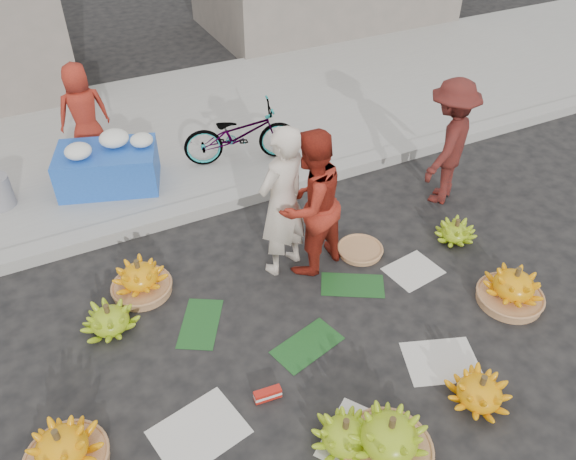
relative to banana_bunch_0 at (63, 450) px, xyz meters
name	(u,v)px	position (x,y,z in m)	size (l,w,h in m)	color
ground	(307,327)	(2.29, 0.40, -0.18)	(80.00, 80.00, 0.00)	black
curb	(223,202)	(2.29, 2.60, -0.11)	(40.00, 0.25, 0.15)	#97958F
sidewalk	(172,130)	(2.29, 4.70, -0.12)	(40.00, 4.00, 0.12)	#97958F
newspaper_scatter	(350,390)	(2.29, -0.40, -0.18)	(3.20, 1.80, 0.00)	silver
banana_leaves	(288,317)	(2.19, 0.60, -0.18)	(2.00, 1.00, 0.00)	#16441B
banana_bunch_0	(63,450)	(0.00, 0.00, 0.00)	(0.64, 0.64, 0.43)	#A36D44
banana_bunch_1	(345,434)	(1.98, -0.81, -0.04)	(0.58, 0.58, 0.33)	#75A217
banana_bunch_2	(389,439)	(2.23, -1.02, 0.02)	(0.78, 0.78, 0.47)	#A36D44
banana_bunch_3	(480,391)	(3.18, -0.97, -0.04)	(0.55, 0.55, 0.33)	#FDA90C
banana_bunch_4	(513,288)	(4.28, -0.19, 0.01)	(0.74, 0.74, 0.44)	#A36D44
banana_bunch_5	(456,232)	(4.42, 0.83, -0.06)	(0.49, 0.49, 0.29)	#75A217
banana_bunch_6	(109,319)	(0.61, 1.21, -0.04)	(0.66, 0.66, 0.32)	#75A217
banana_bunch_7	(140,279)	(1.00, 1.59, -0.01)	(0.59, 0.59, 0.42)	#A36D44
basket_spare	(360,250)	(3.34, 1.12, -0.16)	(0.48, 0.48, 0.06)	#A36D44
incense_stack	(268,394)	(1.62, -0.15, -0.13)	(0.23, 0.07, 0.10)	red
vendor_cream	(282,202)	(2.47, 1.31, 0.66)	(0.61, 0.40, 1.68)	beige
vendor_red	(310,204)	(2.73, 1.20, 0.62)	(0.78, 0.61, 1.61)	#AB2D1A
man_striped	(448,143)	(4.79, 1.60, 0.60)	(1.01, 0.58, 1.57)	maroon
flower_table	(108,165)	(1.15, 3.52, 0.22)	(1.36, 1.07, 0.69)	blue
flower_vendor	(83,113)	(1.08, 4.32, 0.59)	(0.64, 0.42, 1.31)	#AB2D1A
bicycle	(240,134)	(2.85, 3.35, 0.33)	(1.50, 0.52, 0.79)	gray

